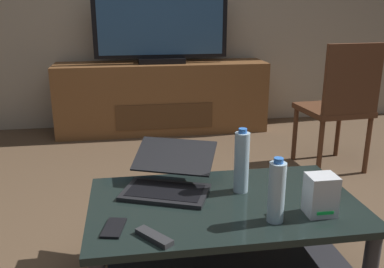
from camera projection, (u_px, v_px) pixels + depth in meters
name	position (u px, v px, depth m)	size (l,w,h in m)	color
coffee_table	(224.00, 226.00, 1.81)	(1.14, 0.67, 0.39)	black
media_cabinet	(162.00, 97.00, 4.02)	(1.98, 0.45, 0.66)	brown
television	(161.00, 28.00, 3.80)	(1.22, 0.20, 0.65)	black
dining_chair	(340.00, 102.00, 2.98)	(0.47, 0.47, 0.94)	#59331E
laptop	(169.00, 177.00, 1.89)	(0.48, 0.49, 0.17)	black
router_box	(321.00, 195.00, 1.65)	(0.11, 0.10, 0.17)	silver
water_bottle_near	(277.00, 192.00, 1.58)	(0.07, 0.07, 0.26)	silver
water_bottle_far	(242.00, 162.00, 1.84)	(0.07, 0.07, 0.29)	silver
cell_phone	(114.00, 228.00, 1.56)	(0.07, 0.14, 0.01)	black
tv_remote	(154.00, 237.00, 1.49)	(0.04, 0.16, 0.02)	#2D2D30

